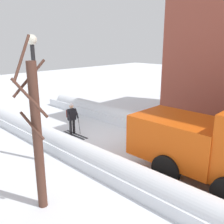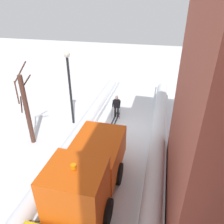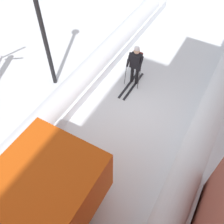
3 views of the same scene
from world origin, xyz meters
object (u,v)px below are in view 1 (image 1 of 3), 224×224
Objects in this scene: traffic_light_pole at (182,79)px; street_lamp at (35,85)px; bare_tree_near at (37,135)px; skier at (72,117)px; plow_truck at (213,145)px.

traffic_light_pole is 7.54m from street_lamp.
traffic_light_pole is at bearing -177.96° from bare_tree_near.
skier is at bearing -150.33° from street_lamp.
skier is 0.35× the size of bare_tree_near.
skier is 4.08m from street_lamp.
traffic_light_pole is (-4.20, 4.16, 2.04)m from skier.
skier is at bearing -44.72° from traffic_light_pole.
bare_tree_near is (4.95, -3.17, 0.90)m from plow_truck.
traffic_light_pole reaches higher than plow_truck.
traffic_light_pole is 0.82× the size of street_lamp.
bare_tree_near reaches higher than plow_truck.
skier is 6.51m from bare_tree_near.
plow_truck is 7.66m from skier.
street_lamp is 3.37m from bare_tree_near.
plow_truck is 5.37m from traffic_light_pole.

